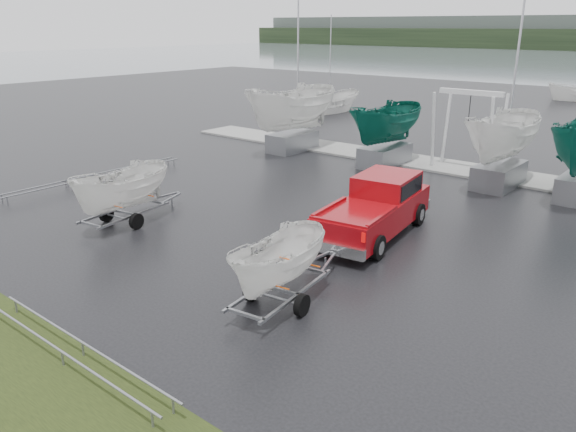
{
  "coord_description": "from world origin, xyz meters",
  "views": [
    {
      "loc": [
        14.74,
        -14.88,
        7.22
      ],
      "look_at": [
        3.54,
        -1.29,
        1.2
      ],
      "focal_mm": 35.0,
      "sensor_mm": 36.0,
      "label": 1
    }
  ],
  "objects_px": {
    "trailer_hitched": "(280,221)",
    "trailer_parked": "(119,154)",
    "pickup_truck": "(378,205)",
    "boat_hoist": "(468,119)"
  },
  "relations": [
    {
      "from": "trailer_hitched",
      "to": "trailer_parked",
      "type": "distance_m",
      "value": 8.9
    },
    {
      "from": "pickup_truck",
      "to": "boat_hoist",
      "type": "relative_size",
      "value": 1.54
    },
    {
      "from": "trailer_hitched",
      "to": "pickup_truck",
      "type": "bearing_deg",
      "value": 90.0
    },
    {
      "from": "pickup_truck",
      "to": "trailer_hitched",
      "type": "bearing_deg",
      "value": -90.0
    },
    {
      "from": "pickup_truck",
      "to": "trailer_hitched",
      "type": "distance_m",
      "value": 6.72
    },
    {
      "from": "pickup_truck",
      "to": "boat_hoist",
      "type": "bearing_deg",
      "value": 89.11
    },
    {
      "from": "pickup_truck",
      "to": "trailer_hitched",
      "type": "relative_size",
      "value": 1.43
    },
    {
      "from": "trailer_hitched",
      "to": "boat_hoist",
      "type": "relative_size",
      "value": 1.08
    },
    {
      "from": "trailer_parked",
      "to": "boat_hoist",
      "type": "relative_size",
      "value": 1.22
    },
    {
      "from": "pickup_truck",
      "to": "boat_hoist",
      "type": "distance_m",
      "value": 11.16
    }
  ]
}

